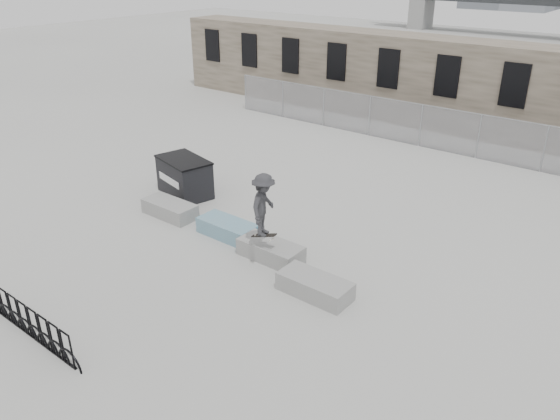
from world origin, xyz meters
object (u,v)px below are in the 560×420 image
object	(u,v)px
planter_center_left	(228,228)
dumpster	(185,177)
bike_rack	(25,319)
planter_far_left	(170,208)
planter_offset	(315,286)
planter_center_right	(271,250)
skateboarder	(264,205)

from	to	relation	value
planter_center_left	dumpster	world-z (taller)	dumpster
bike_rack	dumpster	bearing A→B (deg)	111.85
planter_far_left	planter_offset	bearing A→B (deg)	-7.34
planter_center_left	bike_rack	size ratio (longest dim) A/B	0.45
planter_center_right	skateboarder	distance (m)	1.63
dumpster	bike_rack	distance (m)	8.79
planter_far_left	dumpster	distance (m)	1.93
planter_far_left	planter_center_right	size ratio (longest dim) A/B	1.00
planter_center_left	planter_center_right	size ratio (longest dim) A/B	1.00
planter_far_left	dumpster	xyz separation A→B (m)	(-0.96, 1.62, 0.44)
dumpster	planter_far_left	bearing A→B (deg)	-45.90
planter_center_right	bike_rack	bearing A→B (deg)	-109.74
bike_rack	skateboarder	size ratio (longest dim) A/B	2.22
planter_far_left	skateboarder	xyz separation A→B (m)	(4.64, -0.43, 1.60)
skateboarder	planter_center_right	bearing A→B (deg)	-15.24
planter_center_right	planter_center_left	bearing A→B (deg)	172.63
planter_center_right	skateboarder	world-z (taller)	skateboarder
bike_rack	planter_far_left	bearing A→B (deg)	109.48
planter_center_left	planter_offset	xyz separation A→B (m)	(4.16, -1.02, 0.00)
planter_center_right	skateboarder	size ratio (longest dim) A/B	0.99
planter_offset	dumpster	xyz separation A→B (m)	(-7.73, 2.49, 0.44)
planter_center_left	planter_far_left	bearing A→B (deg)	-176.68
planter_far_left	planter_center_right	world-z (taller)	same
planter_offset	dumpster	world-z (taller)	dumpster
planter_center_right	dumpster	xyz separation A→B (m)	(-5.58, 1.73, 0.44)
planter_center_right	dumpster	bearing A→B (deg)	162.79
dumpster	planter_center_left	bearing A→B (deg)	-8.86
planter_offset	dumpster	bearing A→B (deg)	162.13
planter_far_left	skateboarder	distance (m)	4.93
planter_far_left	dumpster	bearing A→B (deg)	120.61
planter_offset	planter_center_left	bearing A→B (deg)	166.17
dumpster	bike_rack	bearing A→B (deg)	-54.66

